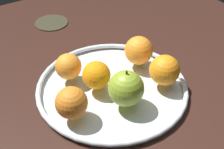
% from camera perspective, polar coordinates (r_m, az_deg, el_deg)
% --- Properties ---
extents(ground_plane, '(1.18, 1.18, 0.04)m').
position_cam_1_polar(ground_plane, '(0.77, -0.00, -3.93)').
color(ground_plane, '#341D17').
extents(fruit_bowl, '(0.36, 0.36, 0.02)m').
position_cam_1_polar(fruit_bowl, '(0.75, -0.00, -2.30)').
color(fruit_bowl, silver).
rests_on(fruit_bowl, ground_plane).
extents(apple, '(0.08, 0.08, 0.09)m').
position_cam_1_polar(apple, '(0.68, 2.56, -2.52)').
color(apple, '#88A72C').
rests_on(apple, fruit_bowl).
extents(orange_back_right, '(0.07, 0.07, 0.07)m').
position_cam_1_polar(orange_back_right, '(0.72, -2.83, -0.11)').
color(orange_back_right, orange).
rests_on(orange_back_right, fruit_bowl).
extents(orange_front_left, '(0.07, 0.07, 0.07)m').
position_cam_1_polar(orange_front_left, '(0.80, 4.84, 4.36)').
color(orange_front_left, orange).
rests_on(orange_front_left, fruit_bowl).
extents(orange_front_right, '(0.07, 0.07, 0.07)m').
position_cam_1_polar(orange_front_right, '(0.66, -7.34, -5.09)').
color(orange_front_right, orange).
rests_on(orange_front_right, fruit_bowl).
extents(orange_back_left, '(0.07, 0.07, 0.07)m').
position_cam_1_polar(orange_back_left, '(0.74, 9.47, 0.79)').
color(orange_back_left, orange).
rests_on(orange_back_left, fruit_bowl).
extents(orange_center, '(0.06, 0.06, 0.06)m').
position_cam_1_polar(orange_center, '(0.76, -7.89, 1.44)').
color(orange_center, orange).
rests_on(orange_center, fruit_bowl).
extents(ambient_coaster, '(0.11, 0.11, 0.01)m').
position_cam_1_polar(ambient_coaster, '(1.04, -10.89, 9.25)').
color(ambient_coaster, '#2E2C1D').
rests_on(ambient_coaster, ground_plane).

